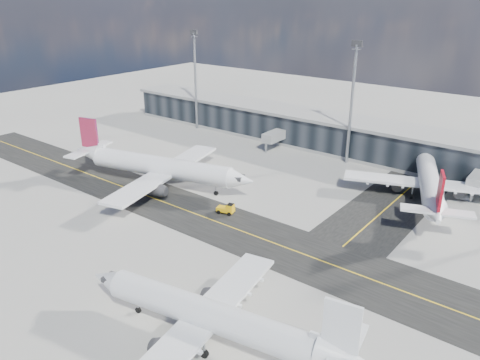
{
  "coord_description": "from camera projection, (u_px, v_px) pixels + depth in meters",
  "views": [
    {
      "loc": [
        46.09,
        -53.38,
        39.14
      ],
      "look_at": [
        -5.81,
        12.93,
        5.0
      ],
      "focal_mm": 35.0,
      "sensor_mm": 36.0,
      "label": 1
    }
  ],
  "objects": [
    {
      "name": "service_van",
      "position": [
        466.0,
        193.0,
        95.52
      ],
      "size": [
        4.04,
        6.02,
        1.53
      ],
      "primitive_type": "imported",
      "rotation": [
        0.0,
        0.0,
        0.3
      ],
      "color": "white",
      "rests_on": "ground"
    },
    {
      "name": "airliner_redtail",
      "position": [
        429.0,
        182.0,
        92.89
      ],
      "size": [
        32.82,
        37.94,
        11.65
      ],
      "rotation": [
        0.0,
        0.0,
        0.37
      ],
      "color": "white",
      "rests_on": "ground"
    },
    {
      "name": "airliner_near",
      "position": [
        214.0,
        317.0,
        54.86
      ],
      "size": [
        36.77,
        31.51,
        10.91
      ],
      "rotation": [
        0.0,
        0.0,
        1.75
      ],
      "color": "silver",
      "rests_on": "ground"
    },
    {
      "name": "baggage_tug",
      "position": [
        227.0,
        209.0,
        88.05
      ],
      "size": [
        3.6,
        2.39,
        2.08
      ],
      "rotation": [
        0.0,
        0.0,
        -1.33
      ],
      "color": "#E1A90B",
      "rests_on": "ground"
    },
    {
      "name": "ground",
      "position": [
        220.0,
        237.0,
        79.99
      ],
      "size": [
        300.0,
        300.0,
        0.0
      ],
      "primitive_type": "plane",
      "color": "gray",
      "rests_on": "ground"
    },
    {
      "name": "taxiway_lanes",
      "position": [
        274.0,
        221.0,
        85.59
      ],
      "size": [
        180.0,
        63.0,
        0.03
      ],
      "color": "black",
      "rests_on": "ground"
    },
    {
      "name": "terminal_concourse",
      "position": [
        360.0,
        140.0,
        118.52
      ],
      "size": [
        152.0,
        19.8,
        8.8
      ],
      "color": "black",
      "rests_on": "ground"
    },
    {
      "name": "airliner_af",
      "position": [
        158.0,
        166.0,
        99.94
      ],
      "size": [
        43.41,
        37.32,
        12.99
      ],
      "rotation": [
        0.0,
        0.0,
        -1.32
      ],
      "color": "white",
      "rests_on": "ground"
    },
    {
      "name": "floodlight_masts",
      "position": [
        352.0,
        99.0,
        109.16
      ],
      "size": [
        102.5,
        0.7,
        28.9
      ],
      "color": "gray",
      "rests_on": "ground"
    }
  ]
}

